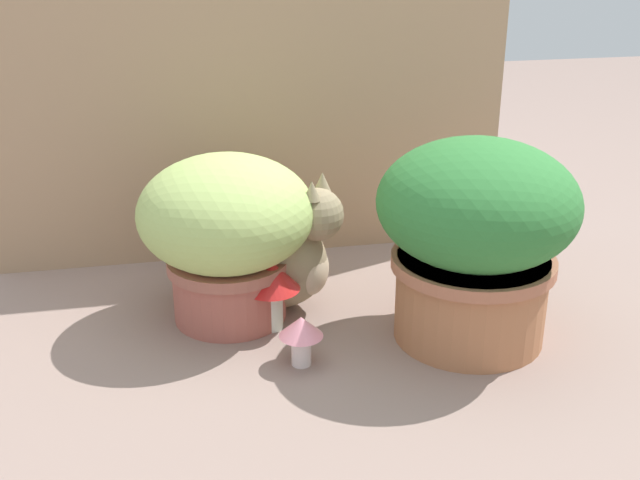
# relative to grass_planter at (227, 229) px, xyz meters

# --- Properties ---
(ground_plane) EXTENTS (6.00, 6.00, 0.00)m
(ground_plane) POSITION_rel_grass_planter_xyz_m (0.12, -0.13, -0.20)
(ground_plane) COLOR gray
(cardboard_backdrop) EXTENTS (1.25, 0.03, 0.87)m
(cardboard_backdrop) POSITION_rel_grass_planter_xyz_m (0.10, 0.34, 0.24)
(cardboard_backdrop) COLOR tan
(cardboard_backdrop) RESTS_ON ground
(grass_planter) EXTENTS (0.36, 0.36, 0.35)m
(grass_planter) POSITION_rel_grass_planter_xyz_m (0.00, 0.00, 0.00)
(grass_planter) COLOR #AC5A4C
(grass_planter) RESTS_ON ground
(leafy_planter) EXTENTS (0.39, 0.39, 0.41)m
(leafy_planter) POSITION_rel_grass_planter_xyz_m (0.46, -0.18, 0.02)
(leafy_planter) COLOR #AE6E48
(leafy_planter) RESTS_ON ground
(cat) EXTENTS (0.33, 0.30, 0.32)m
(cat) POSITION_rel_grass_planter_xyz_m (0.11, 0.03, -0.08)
(cat) COLOR #968462
(cat) RESTS_ON ground
(mushroom_ornament_pink) EXTENTS (0.08, 0.08, 0.10)m
(mushroom_ornament_pink) POSITION_rel_grass_planter_xyz_m (0.11, -0.22, -0.13)
(mushroom_ornament_pink) COLOR silver
(mushroom_ornament_pink) RESTS_ON ground
(mushroom_ornament_red) EXTENTS (0.12, 0.12, 0.15)m
(mushroom_ornament_red) POSITION_rel_grass_planter_xyz_m (0.08, -0.07, -0.09)
(mushroom_ornament_red) COLOR silver
(mushroom_ornament_red) RESTS_ON ground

